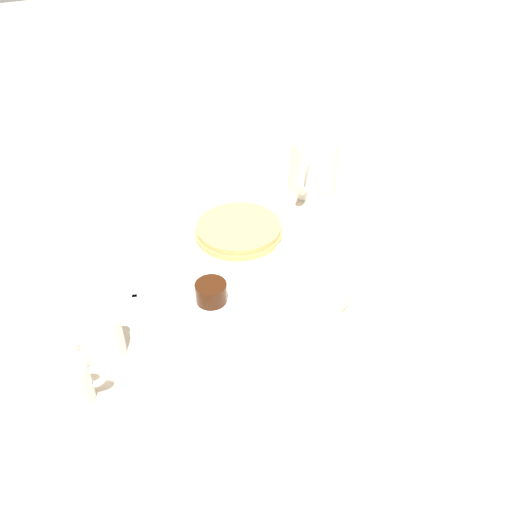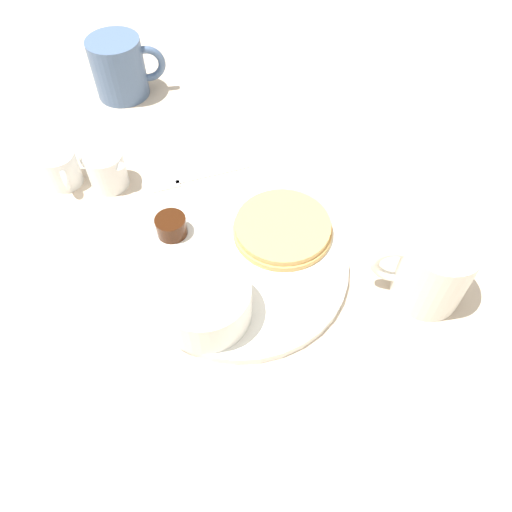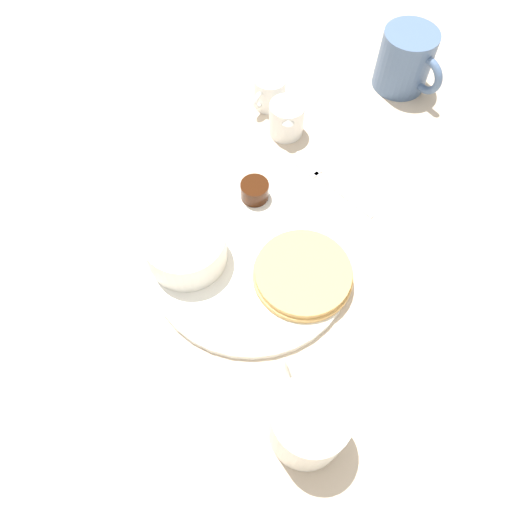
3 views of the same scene
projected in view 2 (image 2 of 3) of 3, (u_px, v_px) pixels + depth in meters
The scene contains 12 objects.
ground_plane at pixel (242, 268), 0.66m from camera, with size 4.00×4.00×0.00m, color #C6B299.
plate at pixel (242, 265), 0.66m from camera, with size 0.28×0.28×0.01m.
pancake_stack at pixel (282, 228), 0.68m from camera, with size 0.14×0.14×0.02m.
bowl at pixel (205, 301), 0.58m from camera, with size 0.11×0.11×0.05m.
syrup_cup at pixel (171, 226), 0.67m from camera, with size 0.04×0.04×0.03m.
butter_ramekin at pixel (187, 311), 0.59m from camera, with size 0.05×0.05×0.04m.
coffee_mug at pixel (432, 271), 0.60m from camera, with size 0.11×0.09×0.10m.
creamer_pitcher_near at pixel (106, 169), 0.73m from camera, with size 0.08×0.06×0.06m.
creamer_pitcher_far at pixel (61, 169), 0.74m from camera, with size 0.08×0.05×0.06m.
fork at pixel (189, 179), 0.76m from camera, with size 0.08×0.14×0.00m.
napkin at pixel (478, 243), 0.68m from camera, with size 0.13×0.10×0.00m.
second_mug at pixel (120, 68), 0.86m from camera, with size 0.09×0.12×0.10m.
Camera 2 is at (0.30, -0.25, 0.54)m, focal length 35.00 mm.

